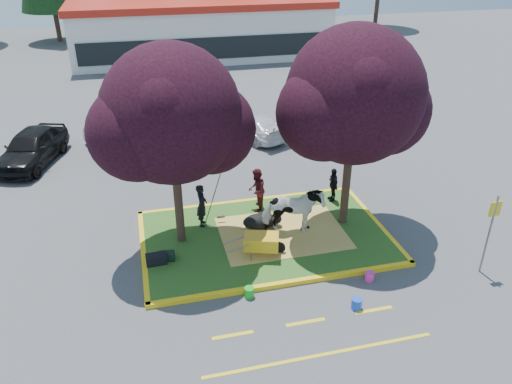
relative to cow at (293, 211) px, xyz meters
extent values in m
plane|color=#424244|center=(-0.92, 0.09, -1.00)|extent=(90.00, 90.00, 0.00)
cube|color=#204D18|center=(-0.92, 0.09, -0.93)|extent=(8.00, 5.00, 0.15)
cube|color=yellow|center=(-0.92, -2.49, -0.93)|extent=(8.30, 0.16, 0.15)
cube|color=yellow|center=(-0.92, 2.67, -0.93)|extent=(8.30, 0.16, 0.15)
cube|color=yellow|center=(-5.00, 0.09, -0.93)|extent=(0.16, 5.30, 0.15)
cube|color=yellow|center=(3.16, 0.09, -0.93)|extent=(0.16, 5.30, 0.15)
cube|color=tan|center=(-0.32, 0.09, -0.85)|extent=(4.20, 3.00, 0.01)
cylinder|color=black|center=(-3.72, 0.49, 0.91)|extent=(0.28, 0.28, 3.53)
sphere|color=black|center=(-3.72, 0.49, 3.56)|extent=(4.20, 4.20, 4.20)
sphere|color=black|center=(-2.56, 0.69, 2.93)|extent=(2.86, 2.86, 2.86)
sphere|color=black|center=(-4.77, 0.19, 3.18)|extent=(2.86, 2.86, 2.86)
cylinder|color=black|center=(1.98, 0.29, 1.00)|extent=(0.28, 0.28, 3.70)
sphere|color=black|center=(1.98, 0.29, 3.77)|extent=(4.40, 4.40, 4.40)
sphere|color=black|center=(3.19, 0.49, 3.11)|extent=(2.99, 2.99, 2.99)
sphere|color=black|center=(0.88, -0.01, 3.37)|extent=(2.99, 2.99, 2.99)
cube|color=yellow|center=(-2.92, -4.11, -1.00)|extent=(1.10, 0.12, 0.01)
cube|color=yellow|center=(-0.92, -4.11, -1.00)|extent=(1.10, 0.12, 0.01)
cube|color=yellow|center=(1.08, -4.11, -1.00)|extent=(1.10, 0.12, 0.01)
cube|color=yellow|center=(-0.92, -5.31, -1.00)|extent=(6.00, 0.10, 0.01)
cube|color=silver|center=(1.08, 28.09, 1.00)|extent=(20.00, 8.00, 4.00)
cube|color=#B02013|center=(1.08, 28.09, 3.15)|extent=(20.40, 8.40, 0.50)
cube|color=black|center=(1.08, 24.04, 0.40)|extent=(19.00, 0.10, 1.60)
cylinder|color=black|center=(-10.92, 37.09, 0.96)|extent=(0.44, 0.44, 3.92)
cylinder|color=black|center=(-2.92, 38.59, 0.54)|extent=(0.44, 0.44, 3.08)
cylinder|color=black|center=(5.08, 37.59, 0.82)|extent=(0.44, 0.44, 3.64)
cylinder|color=black|center=(13.08, 38.09, 0.75)|extent=(0.44, 0.44, 3.50)
cylinder|color=black|center=(21.08, 37.09, 0.61)|extent=(0.44, 0.44, 3.22)
imported|color=white|center=(0.00, 0.00, 0.00)|extent=(2.11, 1.15, 1.70)
ellipsoid|color=black|center=(-0.97, 0.60, -0.59)|extent=(1.28, 0.82, 0.52)
imported|color=black|center=(-2.87, 1.28, -0.07)|extent=(0.48, 0.63, 1.56)
imported|color=#4B151B|center=(-0.78, 1.87, -0.04)|extent=(0.86, 0.96, 1.62)
imported|color=black|center=(2.21, 1.89, -0.19)|extent=(0.35, 0.78, 1.31)
cylinder|color=black|center=(-0.75, -1.01, -0.66)|extent=(0.40, 0.19, 0.39)
cylinder|color=slate|center=(-1.73, -1.25, -0.71)|extent=(0.04, 0.04, 0.28)
cylinder|color=slate|center=(-1.73, -0.77, -0.71)|extent=(0.04, 0.04, 0.28)
cube|color=gold|center=(-1.35, -1.01, -0.33)|extent=(1.23, 0.95, 0.43)
cylinder|color=slate|center=(-2.16, -1.25, -0.31)|extent=(0.68, 0.25, 0.36)
cylinder|color=slate|center=(-2.16, -0.77, -0.31)|extent=(0.68, 0.25, 0.36)
cube|color=black|center=(-4.62, -0.66, -0.69)|extent=(0.65, 0.37, 0.32)
cube|color=black|center=(-4.28, -0.52, -0.72)|extent=(0.51, 0.35, 0.26)
cylinder|color=slate|center=(5.04, -3.27, 0.32)|extent=(0.06, 0.06, 2.64)
cube|color=gold|center=(5.04, -3.27, 1.22)|extent=(0.37, 0.04, 0.48)
cylinder|color=green|center=(-2.14, -2.71, -0.85)|extent=(0.32, 0.32, 0.31)
cylinder|color=#F636A7|center=(1.53, -2.87, -0.85)|extent=(0.36, 0.36, 0.29)
cylinder|color=blue|center=(0.64, -3.91, -0.84)|extent=(0.40, 0.40, 0.32)
imported|color=black|center=(-9.40, 8.59, -0.22)|extent=(3.15, 4.90, 1.55)
imported|color=#989A9F|center=(-5.84, 8.61, -0.26)|extent=(3.13, 4.77, 1.49)
imported|color=#AA170E|center=(-2.13, 8.85, -0.38)|extent=(3.27, 4.85, 1.24)
imported|color=silver|center=(0.87, 9.29, -0.40)|extent=(3.23, 4.44, 1.19)
imported|color=#575A5E|center=(4.38, 8.84, -0.29)|extent=(2.40, 4.52, 1.42)
camera|label=1|loc=(-4.67, -13.69, 8.39)|focal=35.00mm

